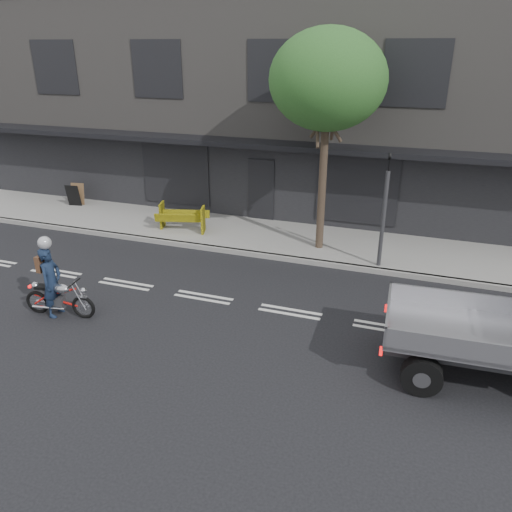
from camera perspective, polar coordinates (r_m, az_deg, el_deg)
The scene contains 10 objects.
ground at distance 13.45m, azimuth -6.01°, elevation -4.72°, with size 80.00×80.00×0.00m, color black.
sidewalk at distance 17.40m, azimuth 0.47°, elevation 2.31°, with size 32.00×3.20×0.15m, color gray.
kerb at distance 16.00m, azimuth -1.38°, elevation 0.39°, with size 32.00×0.20×0.15m, color gray.
building_main at distance 22.73m, azimuth 6.12°, elevation 17.29°, with size 26.00×10.00×8.00m, color slate.
street_tree at distance 15.24m, azimuth 8.21°, elevation 19.23°, with size 3.40×3.40×6.74m.
traffic_light_pole at distance 14.82m, azimuth 14.35°, elevation 4.30°, with size 0.12×0.12×3.50m.
motorcycle at distance 13.23m, azimuth -21.58°, elevation -4.42°, with size 1.87×0.54×0.96m.
rider at distance 13.16m, azimuth -22.33°, elevation -2.78°, with size 0.65×0.43×1.78m, color #15223B.
construction_barrier at distance 17.60m, azimuth -8.79°, elevation 4.20°, with size 1.72×0.69×0.96m, color yellow, non-canonical shape.
sandwich_board at distance 21.62m, azimuth -20.16°, elevation 6.50°, with size 0.55×0.37×0.88m, color black, non-canonical shape.
Camera 1 is at (5.22, -10.71, 6.24)m, focal length 35.00 mm.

